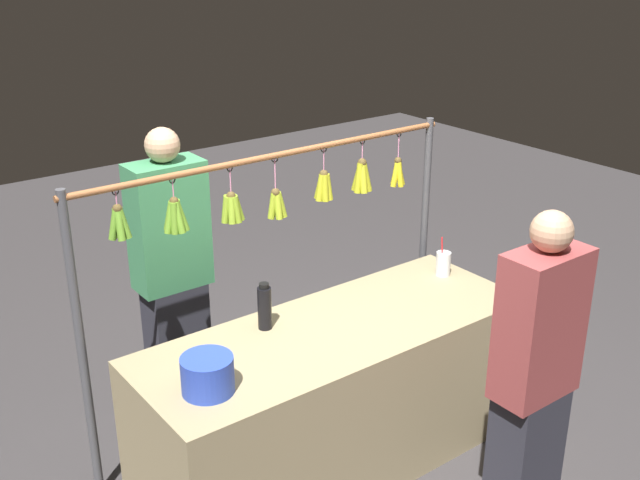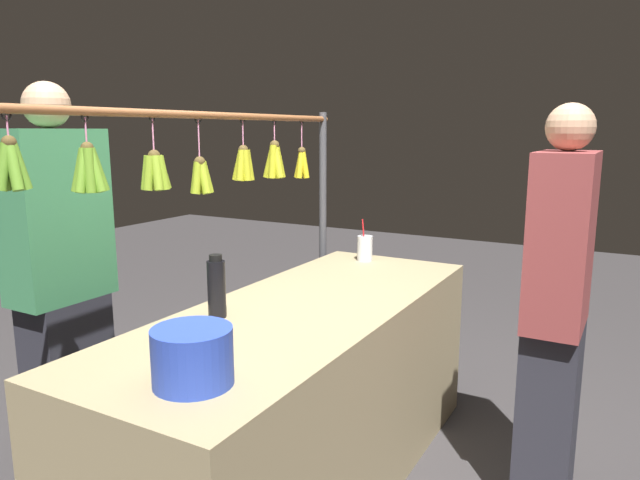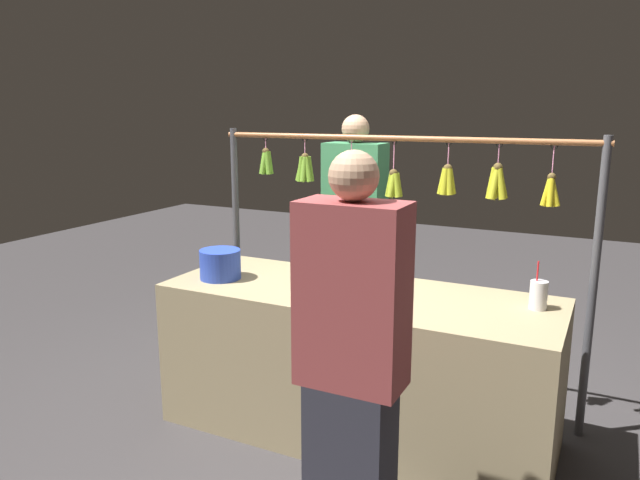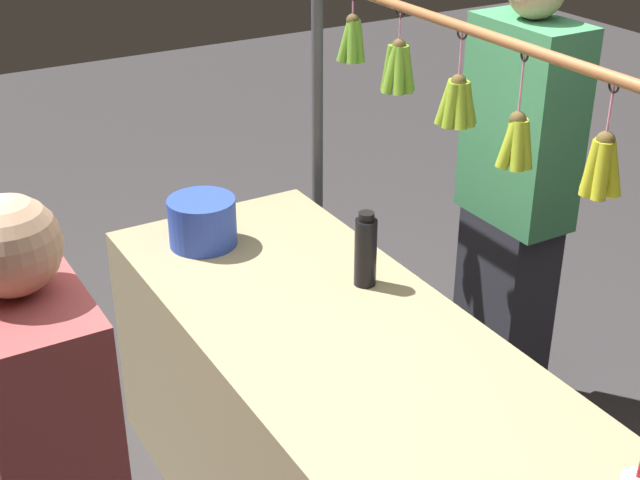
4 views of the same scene
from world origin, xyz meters
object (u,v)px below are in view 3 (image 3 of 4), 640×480
blue_bucket (220,264)px  vendor_person (354,242)px  customer_person (351,375)px  drink_cup (538,295)px  water_bottle (326,256)px

blue_bucket → vendor_person: (-0.37, -1.04, -0.05)m
vendor_person → customer_person: bearing=113.1°
blue_bucket → vendor_person: size_ratio=0.13×
vendor_person → drink_cup: bearing=148.3°
water_bottle → drink_cup: water_bottle is taller
drink_cup → vendor_person: vendor_person is taller
blue_bucket → customer_person: 1.41m
blue_bucket → customer_person: customer_person is taller
drink_cup → vendor_person: 1.53m
blue_bucket → customer_person: bearing=145.0°
vendor_person → customer_person: (-0.79, 1.85, -0.05)m
water_bottle → customer_person: bearing=119.9°
vendor_person → water_bottle: bearing=100.8°
customer_person → blue_bucket: bearing=-35.0°
drink_cup → customer_person: (0.51, 1.05, -0.08)m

